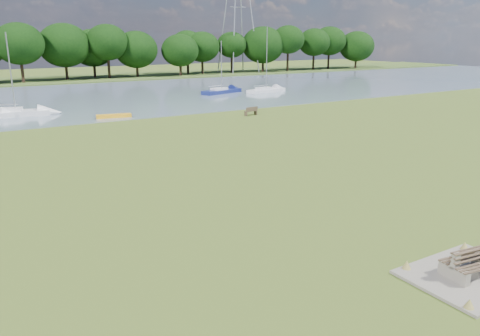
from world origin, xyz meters
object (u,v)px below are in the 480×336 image
sailboat_3 (15,111)px  sailboat_4 (221,90)px  kayak (114,116)px  sailboat_5 (266,89)px  bench_pair (472,263)px  riverbank_bench (251,111)px

sailboat_3 → sailboat_4: (27.65, 6.42, -0.02)m
kayak → sailboat_5: sailboat_5 is taller
bench_pair → sailboat_5: 54.59m
kayak → sailboat_3: bearing=153.3°
sailboat_3 → sailboat_5: (33.87, 4.24, -0.03)m
sailboat_4 → kayak: bearing=-164.1°
kayak → sailboat_4: (19.37, 12.77, 0.29)m
kayak → sailboat_5: 27.70m
riverbank_bench → sailboat_3: (-20.87, 12.08, 0.08)m
kayak → bench_pair: bearing=-78.1°
bench_pair → kayak: bearing=98.2°
bench_pair → sailboat_3: sailboat_3 is taller
sailboat_4 → sailboat_5: bearing=-36.9°
kayak → sailboat_5: bearing=33.3°
bench_pair → sailboat_4: bearing=76.9°
bench_pair → sailboat_5: bearing=70.0°
kayak → riverbank_bench: bearing=-13.6°
sailboat_3 → sailboat_4: sailboat_3 is taller
sailboat_3 → sailboat_4: size_ratio=1.13×
sailboat_3 → riverbank_bench: bearing=-15.5°
riverbank_bench → sailboat_5: size_ratio=0.16×
riverbank_bench → sailboat_4: 19.71m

